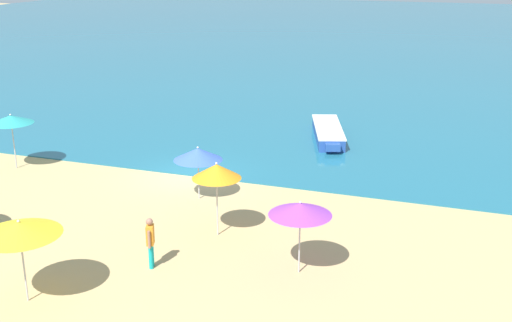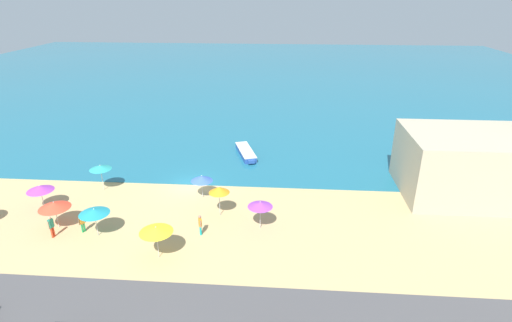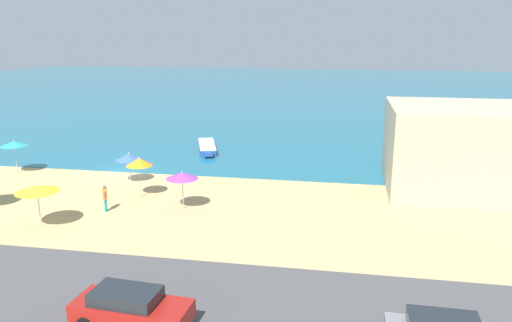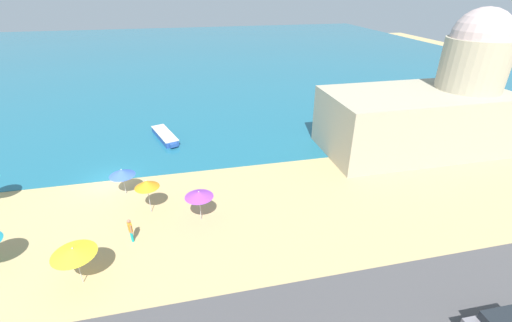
# 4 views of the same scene
# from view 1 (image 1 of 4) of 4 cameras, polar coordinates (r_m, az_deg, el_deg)

# --- Properties ---
(ground_plane) EXTENTS (160.00, 160.00, 0.00)m
(ground_plane) POSITION_cam_1_polar(r_m,az_deg,el_deg) (28.96, -6.13, -1.32)
(ground_plane) COLOR tan
(sea) EXTENTS (150.00, 110.00, 0.05)m
(sea) POSITION_cam_1_polar(r_m,az_deg,el_deg) (81.03, 11.02, 11.02)
(sea) COLOR #1E6780
(sea) RESTS_ON ground_plane
(beach_umbrella_0) EXTENTS (1.97, 1.97, 2.21)m
(beach_umbrella_0) POSITION_cam_1_polar(r_m,az_deg,el_deg) (25.68, -5.18, 0.61)
(beach_umbrella_0) COLOR #B2B2B7
(beach_umbrella_0) RESTS_ON ground_plane
(beach_umbrella_3) EXTENTS (2.35, 2.35, 2.53)m
(beach_umbrella_3) POSITION_cam_1_polar(r_m,az_deg,el_deg) (19.06, -20.31, -5.65)
(beach_umbrella_3) COLOR #B2B2B7
(beach_umbrella_3) RESTS_ON ground_plane
(beach_umbrella_6) EXTENTS (1.72, 1.72, 2.72)m
(beach_umbrella_6) POSITION_cam_1_polar(r_m,az_deg,el_deg) (22.10, -3.53, -0.92)
(beach_umbrella_6) COLOR #B2B2B7
(beach_umbrella_6) RESTS_ON ground_plane
(beach_umbrella_7) EXTENTS (1.96, 1.96, 2.40)m
(beach_umbrella_7) POSITION_cam_1_polar(r_m,az_deg,el_deg) (19.58, 3.95, -4.29)
(beach_umbrella_7) COLOR #B2B2B7
(beach_umbrella_7) RESTS_ON ground_plane
(beach_umbrella_8) EXTENTS (2.01, 2.01, 2.59)m
(beach_umbrella_8) POSITION_cam_1_polar(r_m,az_deg,el_deg) (31.23, -20.96, 3.47)
(beach_umbrella_8) COLOR #B2B2B7
(beach_umbrella_8) RESTS_ON ground_plane
(bather_1) EXTENTS (0.33, 0.54, 1.68)m
(bather_1) POSITION_cam_1_polar(r_m,az_deg,el_deg) (20.59, -9.37, -6.95)
(bather_1) COLOR #12A0A4
(bather_1) RESTS_ON ground_plane
(skiff_nearshore) EXTENTS (2.96, 5.69, 0.67)m
(skiff_nearshore) POSITION_cam_1_polar(r_m,az_deg,el_deg) (34.48, 6.42, 2.53)
(skiff_nearshore) COLOR #264B99
(skiff_nearshore) RESTS_ON sea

